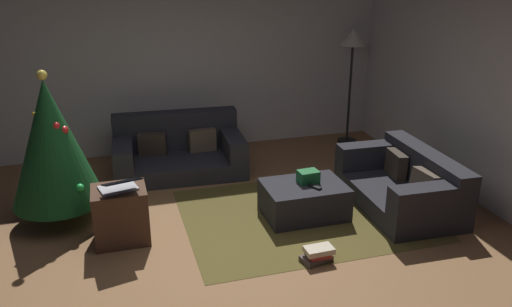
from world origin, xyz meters
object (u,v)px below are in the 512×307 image
at_px(tv_remote, 315,187).
at_px(side_table, 121,215).
at_px(book_stack, 317,254).
at_px(ottoman, 304,200).
at_px(gift_box, 308,177).
at_px(couch_left, 178,151).
at_px(corner_lamp, 353,46).
at_px(christmas_tree, 52,143).
at_px(couch_right, 405,184).
at_px(laptop, 119,186).

distance_m(tv_remote, side_table, 2.01).
bearing_deg(tv_remote, book_stack, -137.25).
relative_size(ottoman, side_table, 1.56).
distance_m(gift_box, tv_remote, 0.17).
bearing_deg(tv_remote, side_table, 149.42).
bearing_deg(ottoman, couch_left, 123.36).
bearing_deg(corner_lamp, tv_remote, -123.59).
bearing_deg(christmas_tree, ottoman, -13.72).
relative_size(tv_remote, christmas_tree, 0.10).
distance_m(ottoman, christmas_tree, 2.70).
bearing_deg(tv_remote, gift_box, 67.60).
xyz_separation_m(couch_right, book_stack, (-1.41, -0.81, -0.18)).
xyz_separation_m(ottoman, gift_box, (0.06, 0.05, 0.25)).
bearing_deg(gift_box, couch_left, 125.51).
bearing_deg(corner_lamp, book_stack, -120.37).
xyz_separation_m(couch_right, tv_remote, (-1.12, -0.02, 0.12)).
bearing_deg(book_stack, couch_right, 30.03).
height_order(couch_right, side_table, couch_right).
xyz_separation_m(ottoman, corner_lamp, (1.55, 2.12, 1.28)).
bearing_deg(book_stack, side_table, 151.85).
relative_size(christmas_tree, book_stack, 5.22).
bearing_deg(ottoman, tv_remote, -56.65).
bearing_deg(laptop, christmas_tree, 132.66).
height_order(ottoman, corner_lamp, corner_lamp).
bearing_deg(ottoman, couch_right, -4.43).
bearing_deg(gift_box, corner_lamp, 54.21).
relative_size(ottoman, tv_remote, 5.44).
bearing_deg(side_table, ottoman, -0.34).
height_order(ottoman, book_stack, ottoman).
xyz_separation_m(side_table, corner_lamp, (3.49, 2.11, 1.18)).
bearing_deg(couch_right, gift_box, 85.03).
height_order(couch_left, couch_right, couch_left).
relative_size(ottoman, laptop, 1.83).
bearing_deg(book_stack, corner_lamp, 59.63).
distance_m(gift_box, corner_lamp, 2.75).
distance_m(couch_right, gift_box, 1.15).
height_order(couch_right, tv_remote, couch_right).
relative_size(side_table, laptop, 1.17).
bearing_deg(gift_box, laptop, -177.21).
height_order(laptop, book_stack, laptop).
height_order(gift_box, laptop, laptop).
relative_size(gift_box, side_table, 0.39).
relative_size(couch_right, corner_lamp, 0.92).
height_order(book_stack, corner_lamp, corner_lamp).
bearing_deg(gift_box, side_table, -178.96).
xyz_separation_m(couch_right, side_table, (-3.12, 0.10, 0.02)).
distance_m(couch_right, tv_remote, 1.12).
xyz_separation_m(gift_box, tv_remote, (0.01, -0.16, -0.06)).
bearing_deg(couch_left, couch_right, 145.06).
height_order(christmas_tree, book_stack, christmas_tree).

